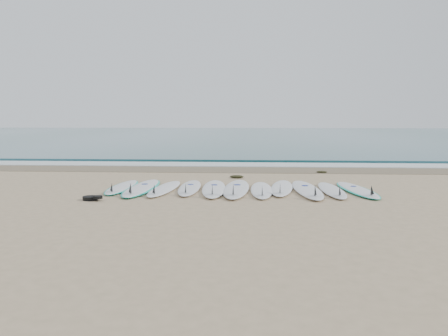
# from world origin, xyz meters

# --- Properties ---
(ground) EXTENTS (120.00, 120.00, 0.00)m
(ground) POSITION_xyz_m (0.00, 0.00, 0.00)
(ground) COLOR tan
(ocean) EXTENTS (120.00, 55.00, 0.03)m
(ocean) POSITION_xyz_m (0.00, 32.50, 0.01)
(ocean) COLOR #286068
(ocean) RESTS_ON ground
(wet_sand_band) EXTENTS (120.00, 1.80, 0.01)m
(wet_sand_band) POSITION_xyz_m (0.00, 4.10, 0.01)
(wet_sand_band) COLOR #74644D
(wet_sand_band) RESTS_ON ground
(foam_band) EXTENTS (120.00, 1.40, 0.04)m
(foam_band) POSITION_xyz_m (0.00, 5.50, 0.02)
(foam_band) COLOR silver
(foam_band) RESTS_ON ground
(wave_crest) EXTENTS (120.00, 1.00, 0.10)m
(wave_crest) POSITION_xyz_m (0.00, 7.00, 0.05)
(wave_crest) COLOR #286068
(wave_crest) RESTS_ON ground
(surfboard_0) EXTENTS (0.58, 2.32, 0.29)m
(surfboard_0) POSITION_xyz_m (-2.84, 0.02, 0.04)
(surfboard_0) COLOR silver
(surfboard_0) RESTS_ON ground
(surfboard_1) EXTENTS (0.68, 2.78, 0.35)m
(surfboard_1) POSITION_xyz_m (-2.31, -0.11, 0.05)
(surfboard_1) COLOR white
(surfboard_1) RESTS_ON ground
(surfboard_2) EXTENTS (0.68, 2.49, 0.31)m
(surfboard_2) POSITION_xyz_m (-1.74, -0.19, 0.05)
(surfboard_2) COLOR white
(surfboard_2) RESTS_ON ground
(surfboard_3) EXTENTS (0.61, 2.48, 0.32)m
(surfboard_3) POSITION_xyz_m (-1.14, -0.03, 0.05)
(surfboard_3) COLOR white
(surfboard_3) RESTS_ON ground
(surfboard_4) EXTENTS (0.69, 2.73, 0.35)m
(surfboard_4) POSITION_xyz_m (-0.53, -0.15, 0.06)
(surfboard_4) COLOR white
(surfboard_4) RESTS_ON ground
(surfboard_5) EXTENTS (0.69, 2.89, 0.37)m
(surfboard_5) POSITION_xyz_m (0.01, -0.15, 0.06)
(surfboard_5) COLOR white
(surfboard_5) RESTS_ON ground
(surfboard_6) EXTENTS (0.52, 2.47, 0.32)m
(surfboard_6) POSITION_xyz_m (0.61, -0.24, 0.05)
(surfboard_6) COLOR white
(surfboard_6) RESTS_ON ground
(surfboard_7) EXTENTS (0.80, 2.58, 0.32)m
(surfboard_7) POSITION_xyz_m (1.11, 0.08, 0.06)
(surfboard_7) COLOR white
(surfboard_7) RESTS_ON ground
(surfboard_8) EXTENTS (0.71, 2.85, 0.36)m
(surfboard_8) POSITION_xyz_m (1.70, -0.18, 0.06)
(surfboard_8) COLOR white
(surfboard_8) RESTS_ON ground
(surfboard_9) EXTENTS (0.54, 2.43, 0.31)m
(surfboard_9) POSITION_xyz_m (2.28, -0.17, 0.05)
(surfboard_9) COLOR silver
(surfboard_9) RESTS_ON ground
(surfboard_10) EXTENTS (0.88, 2.55, 0.32)m
(surfboard_10) POSITION_xyz_m (2.90, -0.05, 0.05)
(surfboard_10) COLOR white
(surfboard_10) RESTS_ON ground
(seaweed_near) EXTENTS (0.41, 0.32, 0.08)m
(seaweed_near) POSITION_xyz_m (-0.05, 2.13, 0.04)
(seaweed_near) COLOR black
(seaweed_near) RESTS_ON ground
(seaweed_far) EXTENTS (0.33, 0.26, 0.07)m
(seaweed_far) POSITION_xyz_m (2.61, 3.44, 0.03)
(seaweed_far) COLOR black
(seaweed_far) RESTS_ON ground
(leash_coil) EXTENTS (0.46, 0.36, 0.11)m
(leash_coil) POSITION_xyz_m (-3.04, -1.50, 0.05)
(leash_coil) COLOR black
(leash_coil) RESTS_ON ground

